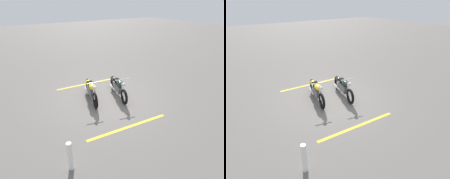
% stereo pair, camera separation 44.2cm
% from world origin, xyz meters
% --- Properties ---
extents(ground_plane, '(60.00, 60.00, 0.00)m').
position_xyz_m(ground_plane, '(0.00, 0.00, 0.00)').
color(ground_plane, '#66605B').
extents(motorcycle_bright_foreground, '(2.19, 0.76, 1.04)m').
position_xyz_m(motorcycle_bright_foreground, '(-0.35, -0.59, 0.46)').
color(motorcycle_bright_foreground, black).
rests_on(motorcycle_bright_foreground, ground).
extents(motorcycle_dark_foreground, '(2.19, 0.77, 1.04)m').
position_xyz_m(motorcycle_dark_foreground, '(0.01, 0.61, 0.46)').
color(motorcycle_dark_foreground, black).
rests_on(motorcycle_dark_foreground, ground).
extents(bollard_post, '(0.14, 0.14, 0.88)m').
position_xyz_m(bollard_post, '(2.90, -2.77, 0.44)').
color(bollard_post, white).
rests_on(bollard_post, ground).
extents(parking_stripe_near, '(0.33, 3.20, 0.01)m').
position_xyz_m(parking_stripe_near, '(-1.93, -0.08, 0.00)').
color(parking_stripe_near, yellow).
rests_on(parking_stripe_near, ground).
extents(parking_stripe_mid, '(0.33, 3.20, 0.01)m').
position_xyz_m(parking_stripe_mid, '(2.25, -0.39, 0.00)').
color(parking_stripe_mid, yellow).
rests_on(parking_stripe_mid, ground).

